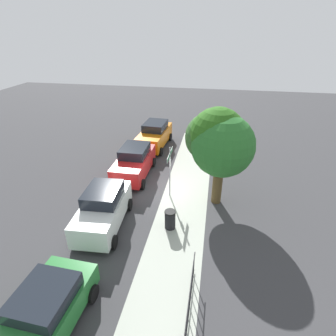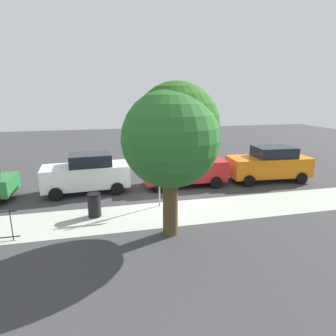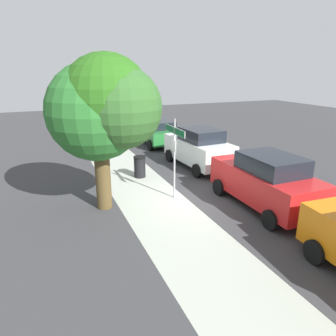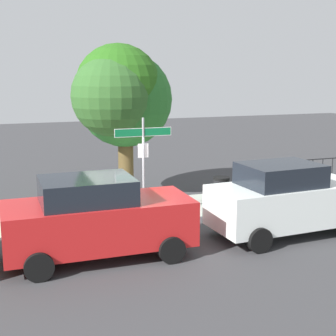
{
  "view_description": "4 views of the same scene",
  "coord_description": "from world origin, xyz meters",
  "px_view_note": "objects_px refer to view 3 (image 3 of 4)",
  "views": [
    {
      "loc": [
        13.55,
        2.63,
        8.84
      ],
      "look_at": [
        -0.44,
        0.14,
        1.32
      ],
      "focal_mm": 29.0,
      "sensor_mm": 36.0,
      "label": 1
    },
    {
      "loc": [
        2.86,
        12.28,
        4.86
      ],
      "look_at": [
        0.12,
        0.68,
        1.8
      ],
      "focal_mm": 30.89,
      "sensor_mm": 36.0,
      "label": 2
    },
    {
      "loc": [
        -9.75,
        4.89,
        4.79
      ],
      "look_at": [
        0.47,
        0.65,
        1.23
      ],
      "focal_mm": 33.24,
      "sensor_mm": 36.0,
      "label": 3
    },
    {
      "loc": [
        -3.69,
        -13.43,
        4.41
      ],
      "look_at": [
        1.0,
        -0.21,
        1.64
      ],
      "focal_mm": 52.94,
      "sensor_mm": 36.0,
      "label": 4
    }
  ],
  "objects_px": {
    "car_white": "(199,148)",
    "trash_bin": "(140,167)",
    "street_sign": "(175,144)",
    "car_green": "(158,132)",
    "car_red": "(266,181)",
    "shade_tree": "(105,107)"
  },
  "relations": [
    {
      "from": "car_white",
      "to": "trash_bin",
      "type": "distance_m",
      "value": 3.27
    },
    {
      "from": "street_sign",
      "to": "car_green",
      "type": "xyz_separation_m",
      "value": [
        8.48,
        -2.58,
        -1.3
      ]
    },
    {
      "from": "car_red",
      "to": "trash_bin",
      "type": "distance_m",
      "value": 5.75
    },
    {
      "from": "shade_tree",
      "to": "car_white",
      "type": "height_order",
      "value": "shade_tree"
    },
    {
      "from": "street_sign",
      "to": "shade_tree",
      "type": "distance_m",
      "value": 2.88
    },
    {
      "from": "car_red",
      "to": "car_green",
      "type": "relative_size",
      "value": 1.08
    },
    {
      "from": "car_white",
      "to": "trash_bin",
      "type": "relative_size",
      "value": 4.39
    },
    {
      "from": "car_white",
      "to": "trash_bin",
      "type": "height_order",
      "value": "car_white"
    },
    {
      "from": "street_sign",
      "to": "shade_tree",
      "type": "bearing_deg",
      "value": 91.47
    },
    {
      "from": "street_sign",
      "to": "car_white",
      "type": "relative_size",
      "value": 0.71
    },
    {
      "from": "shade_tree",
      "to": "car_green",
      "type": "bearing_deg",
      "value": -30.63
    },
    {
      "from": "street_sign",
      "to": "car_red",
      "type": "distance_m",
      "value": 3.51
    },
    {
      "from": "car_red",
      "to": "car_green",
      "type": "distance_m",
      "value": 10.45
    },
    {
      "from": "car_green",
      "to": "trash_bin",
      "type": "xyz_separation_m",
      "value": [
        -5.67,
        3.07,
        -0.33
      ]
    },
    {
      "from": "shade_tree",
      "to": "car_red",
      "type": "distance_m",
      "value": 6.08
    },
    {
      "from": "street_sign",
      "to": "shade_tree",
      "type": "height_order",
      "value": "shade_tree"
    },
    {
      "from": "street_sign",
      "to": "trash_bin",
      "type": "relative_size",
      "value": 3.12
    },
    {
      "from": "street_sign",
      "to": "car_green",
      "type": "distance_m",
      "value": 8.96
    },
    {
      "from": "street_sign",
      "to": "car_red",
      "type": "relative_size",
      "value": 0.69
    },
    {
      "from": "car_red",
      "to": "car_white",
      "type": "xyz_separation_m",
      "value": [
        5.14,
        -0.04,
        0.0
      ]
    },
    {
      "from": "street_sign",
      "to": "car_green",
      "type": "height_order",
      "value": "street_sign"
    },
    {
      "from": "car_white",
      "to": "car_red",
      "type": "bearing_deg",
      "value": 176.17
    }
  ]
}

